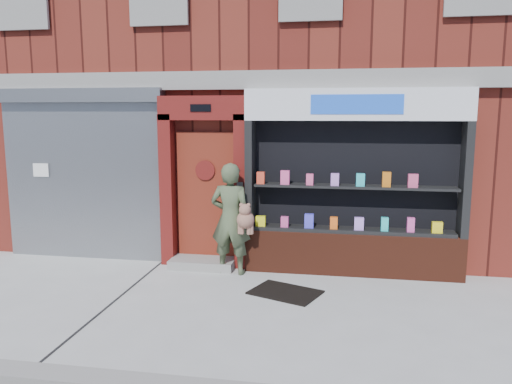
# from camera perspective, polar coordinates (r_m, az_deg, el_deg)

# --- Properties ---
(ground) EXTENTS (80.00, 80.00, 0.00)m
(ground) POSITION_cam_1_polar(r_m,az_deg,el_deg) (6.97, -3.88, -13.06)
(ground) COLOR #9E9E99
(ground) RESTS_ON ground
(building) EXTENTS (12.00, 8.16, 8.00)m
(building) POSITION_cam_1_polar(r_m,az_deg,el_deg) (12.44, 2.67, 15.39)
(building) COLOR #591B14
(building) RESTS_ON ground
(shutter_bay) EXTENTS (3.10, 0.30, 3.04)m
(shutter_bay) POSITION_cam_1_polar(r_m,az_deg,el_deg) (9.42, -19.16, 3.05)
(shutter_bay) COLOR gray
(shutter_bay) RESTS_ON ground
(red_door_bay) EXTENTS (1.52, 0.58, 2.90)m
(red_door_bay) POSITION_cam_1_polar(r_m,az_deg,el_deg) (8.53, -5.93, 1.15)
(red_door_bay) COLOR #601310
(red_door_bay) RESTS_ON ground
(pharmacy_bay) EXTENTS (3.50, 0.41, 3.00)m
(pharmacy_bay) POSITION_cam_1_polar(r_m,az_deg,el_deg) (8.19, 11.06, 0.10)
(pharmacy_bay) COLOR #552214
(pharmacy_bay) RESTS_ON ground
(woman) EXTENTS (0.77, 0.54, 1.83)m
(woman) POSITION_cam_1_polar(r_m,az_deg,el_deg) (8.12, -2.82, -3.06)
(woman) COLOR #485638
(woman) RESTS_ON ground
(doormat) EXTENTS (1.15, 0.99, 0.02)m
(doormat) POSITION_cam_1_polar(r_m,az_deg,el_deg) (7.49, 3.37, -11.37)
(doormat) COLOR black
(doormat) RESTS_ON ground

